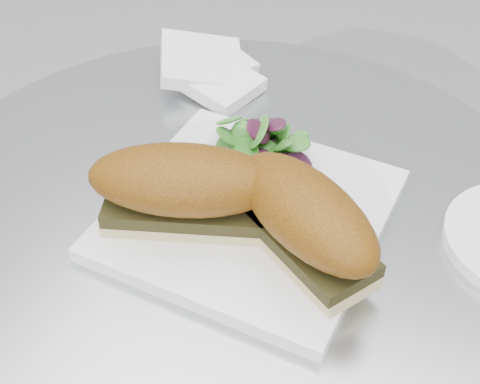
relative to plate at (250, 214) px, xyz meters
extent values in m
cylinder|color=#ADAFB4|center=(-0.02, 0.00, -0.02)|extent=(0.70, 0.70, 0.02)
cube|color=white|center=(0.00, 0.00, 0.00)|extent=(0.26, 0.26, 0.02)
cube|color=#D3C884|center=(-0.05, -0.04, 0.01)|extent=(0.17, 0.11, 0.01)
cube|color=black|center=(-0.05, -0.04, 0.03)|extent=(0.17, 0.11, 0.01)
ellipsoid|color=#6D3E0A|center=(-0.05, -0.04, 0.06)|extent=(0.20, 0.14, 0.06)
cube|color=#D3C884|center=(0.07, -0.03, 0.01)|extent=(0.16, 0.13, 0.01)
cube|color=black|center=(0.07, -0.03, 0.03)|extent=(0.16, 0.13, 0.01)
ellipsoid|color=#6D3E0A|center=(0.07, -0.03, 0.06)|extent=(0.19, 0.15, 0.06)
camera|label=1|loc=(0.20, -0.44, 0.46)|focal=50.00mm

